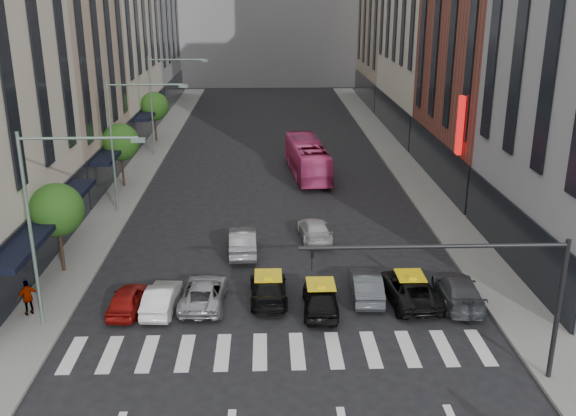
{
  "coord_description": "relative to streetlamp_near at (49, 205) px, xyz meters",
  "views": [
    {
      "loc": [
        -0.66,
        -22.62,
        14.73
      ],
      "look_at": [
        0.47,
        8.86,
        4.0
      ],
      "focal_mm": 40.0,
      "sensor_mm": 36.0,
      "label": 1
    }
  ],
  "objects": [
    {
      "name": "car_red",
      "position": [
        2.64,
        1.42,
        -5.29
      ],
      "size": [
        1.63,
        3.69,
        1.24
      ],
      "primitive_type": "imported",
      "rotation": [
        0.0,
        0.0,
        3.09
      ],
      "color": "maroon",
      "rests_on": "ground"
    },
    {
      "name": "taxi_left",
      "position": [
        9.44,
        2.37,
        -5.25
      ],
      "size": [
        1.9,
        4.51,
        1.3
      ],
      "primitive_type": "imported",
      "rotation": [
        0.0,
        0.0,
        3.16
      ],
      "color": "black",
      "rests_on": "ground"
    },
    {
      "name": "tree_far",
      "position": [
        -1.76,
        38.0,
        -2.25
      ],
      "size": [
        2.88,
        2.88,
        4.95
      ],
      "color": "black",
      "rests_on": "sidewalk_left"
    },
    {
      "name": "streetlamp_far",
      "position": [
        0.0,
        32.0,
        0.0
      ],
      "size": [
        5.38,
        0.25,
        9.0
      ],
      "color": "gray",
      "rests_on": "sidewalk_left"
    },
    {
      "name": "tree_near",
      "position": [
        -1.76,
        6.0,
        -2.25
      ],
      "size": [
        2.88,
        2.88,
        4.95
      ],
      "color": "black",
      "rests_on": "sidewalk_left"
    },
    {
      "name": "sidewalk_left",
      "position": [
        -1.46,
        26.0,
        -5.83
      ],
      "size": [
        3.0,
        96.0,
        0.15
      ],
      "primitive_type": "cube",
      "color": "slate",
      "rests_on": "ground"
    },
    {
      "name": "streetlamp_near",
      "position": [
        0.0,
        0.0,
        0.0
      ],
      "size": [
        5.38,
        0.25,
        9.0
      ],
      "color": "gray",
      "rests_on": "sidewalk_left"
    },
    {
      "name": "car_row2_right",
      "position": [
        12.36,
        10.59,
        -5.28
      ],
      "size": [
        2.15,
        4.48,
        1.26
      ],
      "primitive_type": "imported",
      "rotation": [
        0.0,
        0.0,
        3.23
      ],
      "color": "#BCBCBC",
      "rests_on": "ground"
    },
    {
      "name": "car_grey_mid",
      "position": [
        14.34,
        2.45,
        -5.22
      ],
      "size": [
        1.59,
        4.21,
        1.37
      ],
      "primitive_type": "imported",
      "rotation": [
        0.0,
        0.0,
        3.11
      ],
      "color": "#3F4347",
      "rests_on": "ground"
    },
    {
      "name": "building_right_b",
      "position": [
        27.04,
        23.0,
        7.1
      ],
      "size": [
        8.0,
        18.0,
        26.0
      ],
      "primitive_type": "cube",
      "color": "brown",
      "rests_on": "ground"
    },
    {
      "name": "car_silver",
      "position": [
        6.27,
        2.02,
        -5.27
      ],
      "size": [
        2.3,
        4.66,
        1.27
      ],
      "primitive_type": "imported",
      "rotation": [
        0.0,
        0.0,
        3.1
      ],
      "color": "#9C9DA2",
      "rests_on": "ground"
    },
    {
      "name": "car_white_front",
      "position": [
        4.3,
        1.47,
        -5.27
      ],
      "size": [
        1.62,
        3.94,
        1.27
      ],
      "primitive_type": "imported",
      "rotation": [
        0.0,
        0.0,
        3.07
      ],
      "color": "silver",
      "rests_on": "ground"
    },
    {
      "name": "liberty_sign",
      "position": [
        22.64,
        16.0,
        0.1
      ],
      "size": [
        0.3,
        0.7,
        4.0
      ],
      "color": "red",
      "rests_on": "ground"
    },
    {
      "name": "ground",
      "position": [
        10.04,
        -4.0,
        -5.9
      ],
      "size": [
        160.0,
        160.0,
        0.0
      ],
      "primitive_type": "plane",
      "color": "black",
      "rests_on": "ground"
    },
    {
      "name": "streetlamp_mid",
      "position": [
        0.0,
        16.0,
        0.0
      ],
      "size": [
        5.38,
        0.25,
        9.0
      ],
      "color": "gray",
      "rests_on": "sidewalk_left"
    },
    {
      "name": "car_grey_curb",
      "position": [
        18.81,
        1.69,
        -5.21
      ],
      "size": [
        2.28,
        4.9,
        1.39
      ],
      "primitive_type": "imported",
      "rotation": [
        0.0,
        0.0,
        3.07
      ],
      "color": "#404448",
      "rests_on": "ground"
    },
    {
      "name": "taxi_center",
      "position": [
        11.94,
        1.06,
        -5.19
      ],
      "size": [
        1.84,
        4.22,
        1.42
      ],
      "primitive_type": "imported",
      "rotation": [
        0.0,
        0.0,
        3.1
      ],
      "color": "black",
      "rests_on": "ground"
    },
    {
      "name": "bus",
      "position": [
        12.85,
        25.07,
        -4.43
      ],
      "size": [
        3.37,
        10.74,
        2.94
      ],
      "primitive_type": "imported",
      "rotation": [
        0.0,
        0.0,
        3.23
      ],
      "color": "#E6438B",
      "rests_on": "ground"
    },
    {
      "name": "building_left_b",
      "position": [
        -6.96,
        24.0,
        6.1
      ],
      "size": [
        8.0,
        16.0,
        24.0
      ],
      "primitive_type": "cube",
      "color": "tan",
      "rests_on": "ground"
    },
    {
      "name": "taxi_right",
      "position": [
        16.45,
        1.98,
        -5.22
      ],
      "size": [
        2.65,
        5.08,
        1.37
      ],
      "primitive_type": "imported",
      "rotation": [
        0.0,
        0.0,
        3.22
      ],
      "color": "black",
      "rests_on": "ground"
    },
    {
      "name": "pedestrian_far",
      "position": [
        -1.87,
        0.97,
        -4.88
      ],
      "size": [
        1.07,
        0.96,
        1.74
      ],
      "primitive_type": "imported",
      "rotation": [
        0.0,
        0.0,
        3.79
      ],
      "color": "gray",
      "rests_on": "sidewalk_left"
    },
    {
      "name": "traffic_signal",
      "position": [
        17.74,
        -5.0,
        -1.43
      ],
      "size": [
        10.1,
        0.2,
        6.0
      ],
      "color": "black",
      "rests_on": "ground"
    },
    {
      "name": "car_row2_left",
      "position": [
        7.98,
        8.49,
        -5.17
      ],
      "size": [
        1.72,
        4.51,
        1.47
      ],
      "primitive_type": "imported",
      "rotation": [
        0.0,
        0.0,
        3.18
      ],
      "color": "#97979C",
      "rests_on": "ground"
    },
    {
      "name": "sidewalk_right",
      "position": [
        21.54,
        26.0,
        -5.83
      ],
      "size": [
        3.0,
        96.0,
        0.15
      ],
      "primitive_type": "cube",
      "color": "slate",
      "rests_on": "ground"
    },
    {
      "name": "tree_mid",
      "position": [
        -1.76,
        22.0,
        -2.25
      ],
      "size": [
        2.88,
        2.88,
        4.95
      ],
      "color": "black",
      "rests_on": "sidewalk_left"
    }
  ]
}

